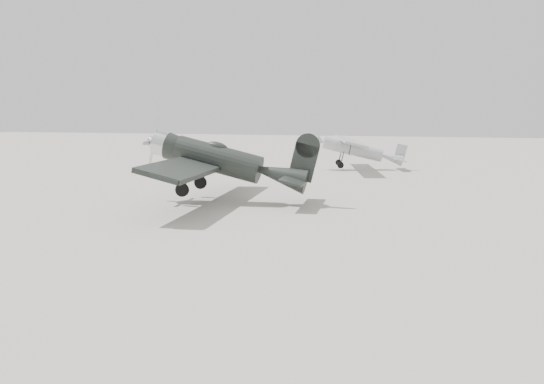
{
  "coord_description": "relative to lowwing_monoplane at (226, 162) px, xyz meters",
  "views": [
    {
      "loc": [
        6.12,
        -18.99,
        4.6
      ],
      "look_at": [
        0.94,
        0.57,
        1.5
      ],
      "focal_mm": 35.0,
      "sensor_mm": 36.0,
      "label": 1
    }
  ],
  "objects": [
    {
      "name": "ground",
      "position": [
        2.93,
        -6.14,
        -2.06
      ],
      "size": [
        160.0,
        160.0,
        0.0
      ],
      "primitive_type": "plane",
      "color": "#A59D92",
      "rests_on": "ground"
    },
    {
      "name": "lowwing_monoplane",
      "position": [
        0.0,
        0.0,
        0.0
      ],
      "size": [
        8.65,
        12.06,
        3.9
      ],
      "rotation": [
        0.0,
        0.24,
        0.05
      ],
      "color": "black",
      "rests_on": "ground"
    },
    {
      "name": "highwing_monoplane",
      "position": [
        4.79,
        17.02,
        -0.28
      ],
      "size": [
        7.22,
        10.1,
        2.85
      ],
      "rotation": [
        0.0,
        0.23,
        0.21
      ],
      "color": "#95979A",
      "rests_on": "ground"
    }
  ]
}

